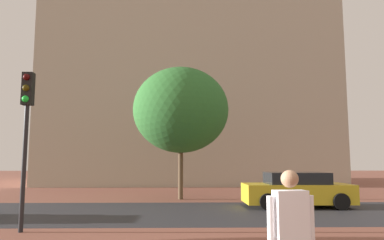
{
  "coord_description": "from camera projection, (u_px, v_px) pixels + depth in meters",
  "views": [
    {
      "loc": [
        0.1,
        -4.73,
        1.83
      ],
      "look_at": [
        0.43,
        10.12,
        3.55
      ],
      "focal_mm": 33.77,
      "sensor_mm": 36.0,
      "label": 1
    }
  ],
  "objects": [
    {
      "name": "ground_plane",
      "position": [
        181.0,
        208.0,
        14.42
      ],
      "size": [
        120.0,
        120.0,
        0.0
      ],
      "primitive_type": "plane",
      "color": "brown"
    },
    {
      "name": "street_asphalt_strip",
      "position": [
        181.0,
        212.0,
        13.15
      ],
      "size": [
        120.0,
        6.26,
        0.0
      ],
      "primitive_type": "cube",
      "color": "#2D2D33",
      "rests_on": "ground_plane"
    },
    {
      "name": "landmark_building",
      "position": [
        192.0,
        78.0,
        34.08
      ],
      "size": [
        23.52,
        14.9,
        35.02
      ],
      "color": "#B2A893",
      "rests_on": "ground_plane"
    },
    {
      "name": "person_skater",
      "position": [
        291.0,
        233.0,
        4.44
      ],
      "size": [
        0.61,
        0.33,
        1.73
      ],
      "color": "#706656",
      "rests_on": "ground_plane"
    },
    {
      "name": "car_yellow",
      "position": [
        297.0,
        190.0,
        14.7
      ],
      "size": [
        4.26,
        2.1,
        1.4
      ],
      "color": "gold",
      "rests_on": "ground_plane"
    },
    {
      "name": "traffic_light_pole",
      "position": [
        26.0,
        118.0,
        9.74
      ],
      "size": [
        0.28,
        0.34,
        4.26
      ],
      "color": "black",
      "rests_on": "ground_plane"
    },
    {
      "name": "tree_curb_far",
      "position": [
        181.0,
        110.0,
        18.18
      ],
      "size": [
        4.79,
        4.79,
        6.58
      ],
      "color": "brown",
      "rests_on": "ground_plane"
    }
  ]
}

